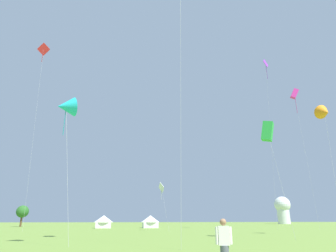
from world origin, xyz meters
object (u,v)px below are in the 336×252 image
kite_red_diamond (43,52)px  observatory_dome (283,208)px  kite_orange_delta (324,112)px  kite_green_box (267,131)px  kite_white_diamond (161,188)px  person_spectator (224,247)px  festival_tent_left (104,221)px  festival_tent_center (150,221)px  kite_purple_diamond (266,67)px  kite_magenta_box (295,94)px  kite_cyan_delta (66,107)px  tree_distant_left (22,212)px

kite_red_diamond → observatory_dome: (82.47, 64.29, -24.15)m
kite_orange_delta → kite_green_box: kite_orange_delta is taller
kite_white_diamond → person_spectator: size_ratio=4.42×
kite_orange_delta → festival_tent_left: (-26.96, 34.83, -12.96)m
person_spectator → observatory_dome: size_ratio=0.16×
kite_white_diamond → festival_tent_left: 19.43m
festival_tent_left → festival_tent_center: 9.74m
kite_white_diamond → person_spectator: (-4.10, -38.53, -5.81)m
kite_white_diamond → kite_orange_delta: kite_orange_delta is taller
kite_red_diamond → person_spectator: size_ratio=18.46×
kite_white_diamond → observatory_dome: observatory_dome is taller
kite_purple_diamond → kite_orange_delta: kite_purple_diamond is taller
festival_tent_left → kite_purple_diamond: bearing=-27.5°
person_spectator → kite_magenta_box: bearing=50.7°
kite_white_diamond → observatory_dome: size_ratio=0.71×
kite_orange_delta → kite_magenta_box: bearing=62.7°
kite_magenta_box → kite_orange_delta: (-9.19, -17.80, -11.16)m
kite_green_box → festival_tent_left: 42.68m
kite_cyan_delta → tree_distant_left: (-18.04, 57.63, -6.70)m
kite_white_diamond → tree_distant_left: size_ratio=1.51×
kite_white_diamond → festival_tent_center: kite_white_diamond is taller
kite_cyan_delta → tree_distant_left: 60.76m
kite_red_diamond → observatory_dome: 107.32m
kite_white_diamond → festival_tent_center: size_ratio=1.96×
person_spectator → tree_distant_left: bearing=110.1°
kite_cyan_delta → tree_distant_left: kite_cyan_delta is taller
kite_white_diamond → kite_red_diamond: bearing=-179.9°
kite_red_diamond → kite_white_diamond: (21.57, 0.05, -23.51)m
kite_orange_delta → festival_tent_center: (-17.22, 34.83, -12.96)m
kite_orange_delta → person_spectator: size_ratio=8.95×
kite_green_box → festival_tent_left: kite_green_box is taller
kite_red_diamond → person_spectator: kite_red_diamond is taller
kite_white_diamond → kite_purple_diamond: bearing=-0.3°
kite_red_diamond → observatory_dome: bearing=37.9°
kite_red_diamond → observatory_dome: size_ratio=2.96×
kite_magenta_box → festival_tent_left: bearing=154.8°
kite_green_box → festival_tent_left: bearing=114.1°
festival_tent_left → kite_cyan_delta: bearing=-93.2°
kite_red_diamond → festival_tent_left: kite_red_diamond is taller
kite_purple_diamond → person_spectator: 55.49m
observatory_dome → kite_orange_delta: bearing=-117.6°
kite_red_diamond → kite_cyan_delta: 33.90m
person_spectator → kite_white_diamond: bearing=83.9°
kite_magenta_box → kite_orange_delta: 22.93m
kite_orange_delta → observatory_dome: size_ratio=1.43×
kite_cyan_delta → kite_red_diamond: bearing=110.8°
kite_cyan_delta → festival_tent_left: (2.34, 41.81, -8.85)m
kite_purple_diamond → kite_green_box: 33.53m
kite_white_diamond → festival_tent_left: size_ratio=1.96×
kite_cyan_delta → person_spectator: kite_cyan_delta is taller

